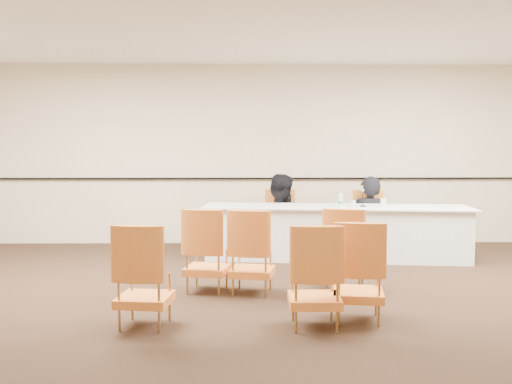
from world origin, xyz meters
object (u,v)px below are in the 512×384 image
(panelist_second_chair, at_px, (279,221))
(aud_chair_back_left, at_px, (145,275))
(panelist_main, at_px, (369,230))
(water_bottle, at_px, (341,199))
(panelist_second, at_px, (279,230))
(drinking_glass, at_px, (353,204))
(aud_chair_front_mid, at_px, (252,251))
(aud_chair_front_right, at_px, (345,249))
(aud_chair_back_right, at_px, (358,270))
(coffee_cup, at_px, (383,203))
(aud_chair_back_mid, at_px, (315,275))
(panel_table, at_px, (336,232))
(microphone, at_px, (363,198))
(panelist_main_chair, at_px, (369,222))
(aud_chair_front_left, at_px, (207,250))

(panelist_second_chair, distance_m, aud_chair_back_left, 4.03)
(panelist_main, xyz_separation_m, water_bottle, (-0.55, -0.59, 0.54))
(panelist_second, relative_size, drinking_glass, 17.63)
(panelist_second, xyz_separation_m, drinking_glass, (1.01, -0.78, 0.49))
(drinking_glass, bearing_deg, aud_chair_front_mid, -128.66)
(panelist_second_chair, height_order, drinking_glass, panelist_second_chair)
(aud_chair_front_right, distance_m, aud_chair_back_right, 1.13)
(aud_chair_front_mid, bearing_deg, aud_chair_back_left, -119.97)
(coffee_cup, relative_size, aud_chair_back_left, 0.14)
(water_bottle, distance_m, aud_chair_front_mid, 2.31)
(aud_chair_back_left, bearing_deg, aud_chair_back_mid, 4.94)
(aud_chair_front_mid, bearing_deg, panel_table, 68.45)
(water_bottle, bearing_deg, aud_chair_back_mid, -103.55)
(coffee_cup, bearing_deg, drinking_glass, 165.26)
(microphone, height_order, water_bottle, microphone)
(aud_chair_front_mid, bearing_deg, microphone, 59.76)
(aud_chair_front_mid, bearing_deg, panelist_main_chair, 64.09)
(panelist_main, bearing_deg, aud_chair_front_mid, 58.29)
(microphone, bearing_deg, aud_chair_front_mid, -122.06)
(panel_table, height_order, aud_chair_back_mid, aud_chair_back_mid)
(coffee_cup, distance_m, aud_chair_back_left, 4.07)
(aud_chair_front_right, bearing_deg, aud_chair_back_mid, -94.49)
(microphone, distance_m, aud_chair_back_mid, 3.25)
(panelist_second_chair, distance_m, aud_chair_back_mid, 3.81)
(panelist_second_chair, bearing_deg, drinking_glass, -31.59)
(microphone, xyz_separation_m, aud_chair_back_right, (-0.62, -2.85, -0.43))
(panelist_second, bearing_deg, aud_chair_front_mid, 102.90)
(panelist_main_chair, height_order, aud_chair_front_right, same)
(panelist_second, height_order, aud_chair_front_left, panelist_second)
(water_bottle, relative_size, coffee_cup, 1.67)
(aud_chair_back_left, bearing_deg, panelist_second_chair, 75.97)
(panelist_second, relative_size, panelist_second_chair, 1.86)
(panelist_second, bearing_deg, panelist_main_chair, -163.30)
(panelist_second, distance_m, aud_chair_front_right, 2.57)
(aud_chair_front_left, bearing_deg, panelist_main_chair, 57.06)
(drinking_glass, bearing_deg, panelist_main, 59.74)
(panelist_main_chair, bearing_deg, drinking_glass, -114.19)
(aud_chair_front_left, xyz_separation_m, aud_chair_back_left, (-0.48, -1.25, 0.00))
(panelist_second, distance_m, aud_chair_back_left, 4.03)
(panelist_second_chair, xyz_separation_m, aud_chair_front_right, (0.61, -2.49, 0.00))
(panelist_main, bearing_deg, panelist_second_chair, -1.11)
(panelist_second, xyz_separation_m, water_bottle, (0.84, -0.74, 0.55))
(aud_chair_back_left, bearing_deg, aud_chair_back_right, 11.09)
(panelist_second, distance_m, aud_chair_back_right, 3.66)
(aud_chair_back_mid, bearing_deg, aud_chair_front_mid, 115.38)
(panel_table, bearing_deg, drinking_glass, -22.91)
(aud_chair_back_right, bearing_deg, aud_chair_front_right, 95.27)
(panelist_main_chair, bearing_deg, aud_chair_front_left, -128.68)
(panelist_main_chair, height_order, water_bottle, water_bottle)
(panel_table, distance_m, aud_chair_front_right, 1.84)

